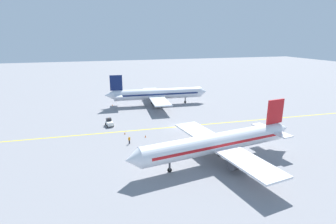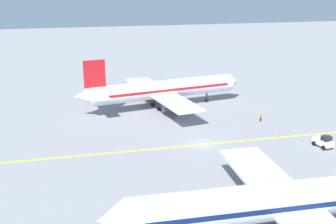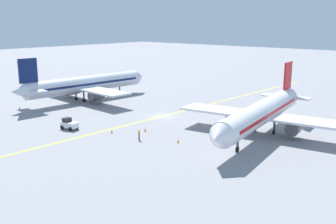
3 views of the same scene
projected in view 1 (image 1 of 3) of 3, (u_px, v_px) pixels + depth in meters
ground_plane at (178, 127)px, 68.35m from camera, size 400.00×400.00×0.00m
apron_yellow_centreline at (178, 127)px, 68.35m from camera, size 4.44×119.95×0.01m
airplane_at_gate at (157, 94)px, 89.41m from camera, size 28.27×35.53×10.60m
airplane_adjacent_stand at (218, 143)px, 48.53m from camera, size 28.46×35.49×10.60m
baggage_tug_white at (109, 123)px, 68.79m from camera, size 3.20×2.14×2.11m
ground_crew_worker at (129, 140)px, 57.32m from camera, size 0.38×0.50×1.68m
traffic_cone_near_nose at (147, 151)px, 53.22m from camera, size 0.32×0.32×0.55m
traffic_cone_mid_apron at (125, 133)px, 63.05m from camera, size 0.32×0.32×0.55m
traffic_cone_by_wingtip at (112, 105)px, 88.88m from camera, size 0.32×0.32×0.55m
traffic_cone_far_edge at (145, 136)px, 61.11m from camera, size 0.32×0.32×0.55m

